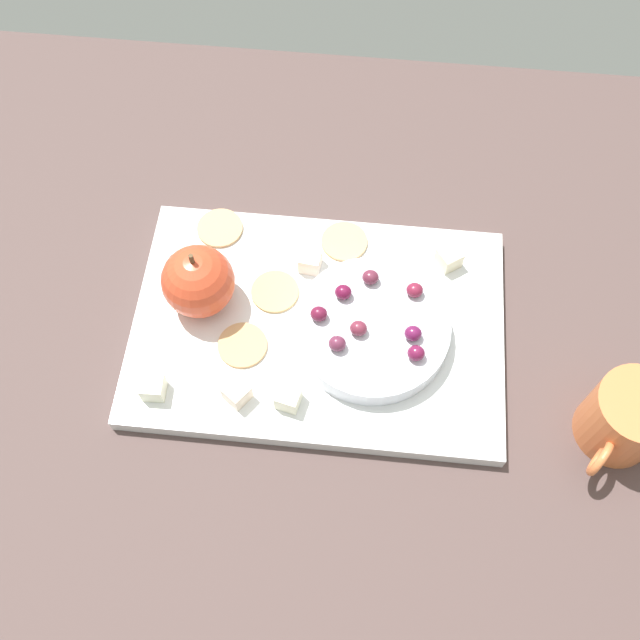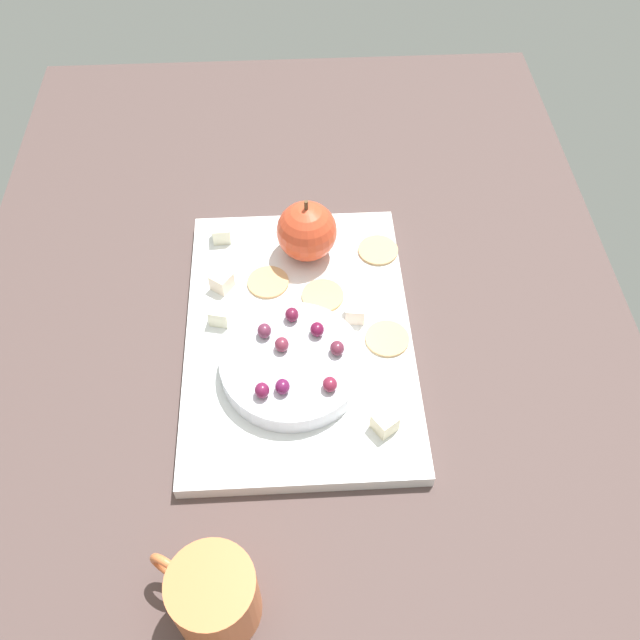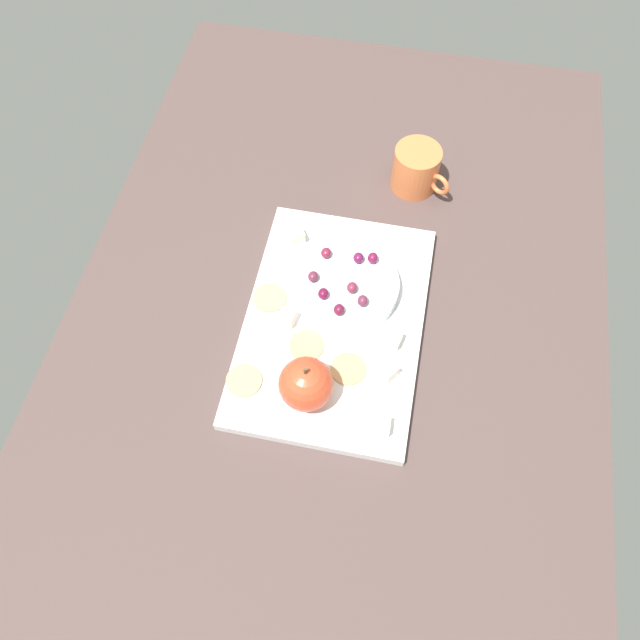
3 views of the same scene
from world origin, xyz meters
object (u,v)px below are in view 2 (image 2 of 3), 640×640
Objects in this scene: grape_6 at (283,344)px; cup at (215,596)px; cracker_0 at (388,339)px; cracker_3 at (379,250)px; serving_dish at (293,365)px; cheese_cube_3 at (221,314)px; platter at (303,335)px; apple_whole at (307,231)px; cheese_cube_1 at (386,423)px; cheese_cube_4 at (222,281)px; grape_0 at (338,348)px; grape_3 at (283,386)px; grape_2 at (318,329)px; grape_7 at (263,390)px; grape_5 at (265,331)px; cracker_2 at (269,282)px; grape_1 at (331,384)px; cheese_cube_2 at (222,233)px; cracker_1 at (323,296)px; cheese_cube_0 at (356,312)px.

cup is (-26.59, 6.62, -1.15)cm from grape_6.
cracker_3 is (14.35, -0.41, 0.00)cm from cracker_0.
serving_dish is at bearing 147.12° from cracker_3.
platter is at bearing -101.95° from cheese_cube_3.
cheese_cube_1 is (-26.38, -7.24, -2.72)cm from apple_whole.
cheese_cube_4 is (-5.47, 10.86, -2.72)cm from apple_whole.
serving_dish is 5.52cm from grape_0.
serving_dish is 9.15× the size of grape_3.
grape_7 is at bearing 141.31° from grape_2.
grape_5 is 28.99cm from cup.
cracker_2 is at bearing 31.45° from grape_0.
grape_1 is 7.30cm from grape_7.
grape_1 is 1.00× the size of grape_5.
cheese_cube_2 is 0.44× the size of cracker_1.
cheese_cube_4 is (-8.48, -0.31, 0.00)cm from cheese_cube_2.
cup is (-46.66, -1.05, 0.99)cm from cheese_cube_2.
platter is 2.43× the size of serving_dish.
platter is at bearing 15.61° from grape_1.
cracker_2 is (7.65, 3.97, 1.12)cm from platter.
cheese_cube_1 is 1.29× the size of grape_3.
grape_5 is at bearing 118.44° from platter.
cracker_3 is at bearing -37.39° from grape_6.
platter is at bearing 36.84° from grape_0.
cheese_cube_0 is 1.29× the size of grape_0.
cheese_cube_3 is at bearing 49.22° from grape_6.
cracker_2 is (6.07, 10.48, -0.94)cm from cheese_cube_0.
cracker_2 is 17.86cm from grape_3.
cheese_cube_4 is 1.29× the size of grape_6.
grape_1 is (-17.11, -12.43, 2.10)cm from cheese_cube_4.
cheese_cube_1 is 14.37cm from grape_6.
grape_7 is at bearing 154.43° from cracker_1.
grape_1 is (-7.91, 7.32, 3.04)cm from cracker_0.
cheese_cube_3 is at bearing 31.68° from grape_3.
cheese_cube_2 is 26.76cm from cracker_0.
cracker_2 is 18.19cm from grape_7.
cheese_cube_3 is at bearing 47.33° from serving_dish.
grape_1 is at bearing -144.00° from cheese_cube_4.
apple_whole is 3.37× the size of cheese_cube_4.
cracker_3 is at bearing -20.70° from grape_0.
cheese_cube_2 is at bearing 11.84° from grape_7.
cracker_2 is 15.28cm from grape_0.
cracker_2 is at bearing 30.20° from cheese_cube_1.
cracker_0 is 1.00× the size of cracker_3.
cracker_0 is 0.51× the size of cup.
apple_whole is 4.34× the size of grape_2.
grape_5 is (2.81, 8.11, 0.06)cm from grape_0.
cheese_cube_2 is at bearing 17.56° from grape_5.
cheese_cube_3 reaches higher than platter.
cracker_2 is 2.94× the size of grape_1.
serving_dish is 26.33cm from cup.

